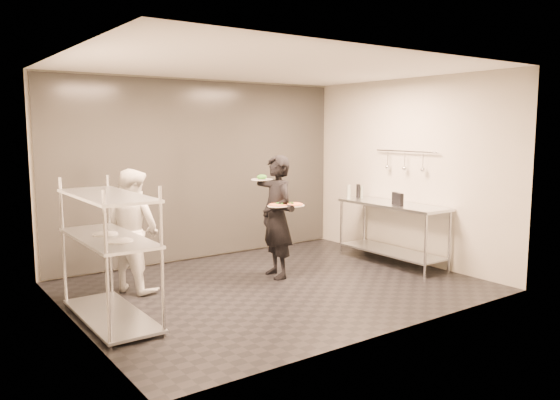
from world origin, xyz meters
TOP-DOWN VIEW (x-y plane):
  - room_shell at (0.00, 1.18)m, footprint 5.00×4.00m
  - pass_rack at (-2.15, -0.00)m, footprint 0.60×1.60m
  - prep_counter at (2.18, 0.00)m, footprint 0.60×1.80m
  - utensil_rail at (2.43, -0.00)m, footprint 0.07×1.20m
  - waiter at (0.30, 0.37)m, footprint 0.49×0.66m
  - chef at (-1.55, 0.90)m, footprint 0.84×0.93m
  - pizza_plate_near at (0.18, 0.19)m, footprint 0.28×0.28m
  - pizza_plate_far at (0.41, 0.18)m, footprint 0.34×0.34m
  - salad_plate at (0.25, 0.68)m, footprint 0.30×0.30m
  - pos_monitor at (2.06, -0.20)m, footprint 0.13×0.27m
  - bottle_green at (2.01, 0.80)m, footprint 0.06×0.06m
  - bottle_clear at (2.30, 0.80)m, footprint 0.06×0.06m
  - bottle_dark at (2.22, 0.80)m, footprint 0.06×0.06m

SIDE VIEW (x-z plane):
  - prep_counter at x=2.18m, z-range 0.17..1.09m
  - pass_rack at x=-2.15m, z-range 0.02..1.52m
  - chef at x=-1.55m, z-range 0.00..1.55m
  - waiter at x=0.30m, z-range 0.00..1.68m
  - pos_monitor at x=2.06m, z-range 0.92..1.11m
  - bottle_clear at x=2.30m, z-range 0.92..1.11m
  - pizza_plate_far at x=0.41m, z-range 1.00..1.05m
  - bottle_dark at x=2.22m, z-range 0.92..1.14m
  - bottle_green at x=2.01m, z-range 0.92..1.14m
  - pizza_plate_near at x=0.18m, z-range 1.01..1.06m
  - salad_plate at x=0.25m, z-range 1.32..1.39m
  - room_shell at x=0.00m, z-range 0.00..2.80m
  - utensil_rail at x=2.43m, z-range 1.39..1.70m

